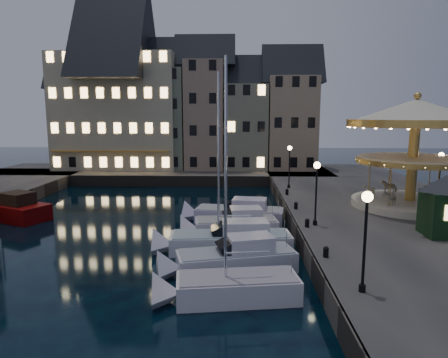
{
  "coord_description": "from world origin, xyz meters",
  "views": [
    {
      "loc": [
        2.08,
        -24.51,
        8.41
      ],
      "look_at": [
        1.0,
        8.0,
        3.2
      ],
      "focal_mm": 32.0,
      "sensor_mm": 36.0,
      "label": 1
    }
  ],
  "objects_px": {
    "streetlamp_b": "(316,184)",
    "motorboat_e": "(234,214)",
    "streetlamp_a": "(366,227)",
    "bollard_b": "(307,222)",
    "motorboat_c": "(224,241)",
    "red_fishing_boat": "(8,210)",
    "carousel": "(415,132)",
    "bollard_a": "(326,251)",
    "bollard_d": "(287,192)",
    "motorboat_a": "(225,289)",
    "ticket_kiosk": "(446,195)",
    "bollard_c": "(296,205)",
    "motorboat_b": "(229,260)",
    "motorboat_d": "(230,226)",
    "streetlamp_c": "(289,161)",
    "streetlamp_d": "(440,170)"
  },
  "relations": [
    {
      "from": "red_fishing_boat",
      "to": "carousel",
      "type": "xyz_separation_m",
      "value": [
        32.47,
        -0.47,
        6.41
      ]
    },
    {
      "from": "streetlamp_b",
      "to": "motorboat_e",
      "type": "bearing_deg",
      "value": 135.03
    },
    {
      "from": "streetlamp_b",
      "to": "bollard_d",
      "type": "bearing_deg",
      "value": 93.43
    },
    {
      "from": "streetlamp_a",
      "to": "streetlamp_d",
      "type": "distance_m",
      "value": 20.41
    },
    {
      "from": "bollard_b",
      "to": "bollard_d",
      "type": "bearing_deg",
      "value": 90.0
    },
    {
      "from": "bollard_b",
      "to": "motorboat_e",
      "type": "xyz_separation_m",
      "value": [
        -4.75,
        5.84,
        -0.96
      ]
    },
    {
      "from": "streetlamp_b",
      "to": "streetlamp_a",
      "type": "bearing_deg",
      "value": -90.0
    },
    {
      "from": "motorboat_d",
      "to": "ticket_kiosk",
      "type": "xyz_separation_m",
      "value": [
        12.75,
        -4.02,
        3.14
      ]
    },
    {
      "from": "bollard_a",
      "to": "motorboat_a",
      "type": "bearing_deg",
      "value": -155.7
    },
    {
      "from": "bollard_c",
      "to": "motorboat_e",
      "type": "bearing_deg",
      "value": 169.96
    },
    {
      "from": "bollard_a",
      "to": "bollard_d",
      "type": "bearing_deg",
      "value": 90.0
    },
    {
      "from": "motorboat_e",
      "to": "red_fishing_boat",
      "type": "xyz_separation_m",
      "value": [
        -18.69,
        0.67,
        0.06
      ]
    },
    {
      "from": "bollard_c",
      "to": "motorboat_b",
      "type": "relative_size",
      "value": 0.08
    },
    {
      "from": "bollard_d",
      "to": "red_fishing_boat",
      "type": "bearing_deg",
      "value": -170.33
    },
    {
      "from": "streetlamp_c",
      "to": "bollard_b",
      "type": "distance_m",
      "value": 14.22
    },
    {
      "from": "bollard_b",
      "to": "bollard_a",
      "type": "bearing_deg",
      "value": -90.0
    },
    {
      "from": "bollard_c",
      "to": "ticket_kiosk",
      "type": "relative_size",
      "value": 0.14
    },
    {
      "from": "bollard_d",
      "to": "motorboat_e",
      "type": "distance_m",
      "value": 6.72
    },
    {
      "from": "streetlamp_a",
      "to": "motorboat_d",
      "type": "height_order",
      "value": "streetlamp_a"
    },
    {
      "from": "bollard_b",
      "to": "motorboat_c",
      "type": "height_order",
      "value": "motorboat_c"
    },
    {
      "from": "motorboat_a",
      "to": "motorboat_b",
      "type": "height_order",
      "value": "motorboat_a"
    },
    {
      "from": "bollard_d",
      "to": "motorboat_c",
      "type": "relative_size",
      "value": 0.05
    },
    {
      "from": "streetlamp_a",
      "to": "bollard_b",
      "type": "xyz_separation_m",
      "value": [
        -0.6,
        9.5,
        -2.41
      ]
    },
    {
      "from": "bollard_b",
      "to": "motorboat_c",
      "type": "relative_size",
      "value": 0.05
    },
    {
      "from": "motorboat_e",
      "to": "carousel",
      "type": "distance_m",
      "value": 15.23
    },
    {
      "from": "motorboat_c",
      "to": "motorboat_a",
      "type": "bearing_deg",
      "value": -87.69
    },
    {
      "from": "motorboat_e",
      "to": "streetlamp_b",
      "type": "bearing_deg",
      "value": -44.97
    },
    {
      "from": "bollard_b",
      "to": "motorboat_e",
      "type": "relative_size",
      "value": 0.07
    },
    {
      "from": "carousel",
      "to": "bollard_a",
      "type": "bearing_deg",
      "value": -128.09
    },
    {
      "from": "motorboat_c",
      "to": "streetlamp_a",
      "type": "bearing_deg",
      "value": -54.93
    },
    {
      "from": "bollard_c",
      "to": "red_fishing_boat",
      "type": "bearing_deg",
      "value": 176.32
    },
    {
      "from": "motorboat_c",
      "to": "bollard_c",
      "type": "bearing_deg",
      "value": 48.92
    },
    {
      "from": "motorboat_b",
      "to": "carousel",
      "type": "height_order",
      "value": "carousel"
    },
    {
      "from": "bollard_b",
      "to": "bollard_d",
      "type": "xyz_separation_m",
      "value": [
        0.0,
        10.5,
        0.0
      ]
    },
    {
      "from": "streetlamp_b",
      "to": "bollard_b",
      "type": "relative_size",
      "value": 7.32
    },
    {
      "from": "streetlamp_b",
      "to": "bollard_d",
      "type": "xyz_separation_m",
      "value": [
        -0.6,
        10.0,
        -2.41
      ]
    },
    {
      "from": "motorboat_b",
      "to": "bollard_a",
      "type": "bearing_deg",
      "value": -12.59
    },
    {
      "from": "streetlamp_c",
      "to": "red_fishing_boat",
      "type": "relative_size",
      "value": 0.51
    },
    {
      "from": "bollard_d",
      "to": "ticket_kiosk",
      "type": "bearing_deg",
      "value": -57.29
    },
    {
      "from": "bollard_c",
      "to": "carousel",
      "type": "distance_m",
      "value": 10.64
    },
    {
      "from": "streetlamp_b",
      "to": "motorboat_e",
      "type": "height_order",
      "value": "streetlamp_b"
    },
    {
      "from": "motorboat_c",
      "to": "motorboat_d",
      "type": "height_order",
      "value": "motorboat_c"
    },
    {
      "from": "bollard_a",
      "to": "ticket_kiosk",
      "type": "bearing_deg",
      "value": 26.75
    },
    {
      "from": "bollard_a",
      "to": "motorboat_a",
      "type": "distance_m",
      "value": 5.63
    },
    {
      "from": "motorboat_a",
      "to": "streetlamp_b",
      "type": "bearing_deg",
      "value": 55.73
    },
    {
      "from": "streetlamp_c",
      "to": "bollard_b",
      "type": "bearing_deg",
      "value": -92.45
    },
    {
      "from": "red_fishing_boat",
      "to": "carousel",
      "type": "relative_size",
      "value": 0.81
    },
    {
      "from": "motorboat_d",
      "to": "red_fishing_boat",
      "type": "height_order",
      "value": "red_fishing_boat"
    },
    {
      "from": "bollard_d",
      "to": "motorboat_d",
      "type": "xyz_separation_m",
      "value": [
        -4.99,
        -8.06,
        -0.97
      ]
    },
    {
      "from": "streetlamp_c",
      "to": "streetlamp_d",
      "type": "height_order",
      "value": "same"
    }
  ]
}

